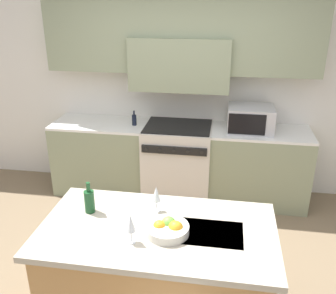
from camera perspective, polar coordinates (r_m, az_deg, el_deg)
name	(u,v)px	position (r m, az deg, el deg)	size (l,w,h in m)	color
ground_plane	(151,290)	(3.51, -2.60, -20.90)	(10.00, 10.00, 0.00)	#7A664C
back_cabinetry	(182,67)	(4.58, 2.10, 12.02)	(10.00, 0.46, 2.70)	silver
back_counter	(178,161)	(4.68, 1.52, -2.19)	(3.12, 0.62, 0.92)	gray
range_stove	(178,161)	(4.66, 1.49, -2.19)	(0.81, 0.70, 0.94)	beige
microwave	(250,119)	(4.43, 12.44, 4.22)	(0.52, 0.43, 0.29)	#B7B7BC
kitchen_island	(158,277)	(2.95, -1.53, -19.25)	(1.66, 0.91, 0.89)	#B7844C
wine_bottle	(89,201)	(2.86, -11.89, -8.02)	(0.08, 0.08, 0.24)	#194723
wine_glass_near	(131,224)	(2.47, -5.71, -11.59)	(0.07, 0.07, 0.21)	white
wine_glass_far	(156,195)	(2.78, -1.79, -7.26)	(0.07, 0.07, 0.21)	white
fruit_bowl	(168,228)	(2.60, 0.00, -12.28)	(0.30, 0.30, 0.10)	silver
oil_bottle_on_counter	(134,120)	(4.56, -5.17, 4.16)	(0.05, 0.05, 0.18)	black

